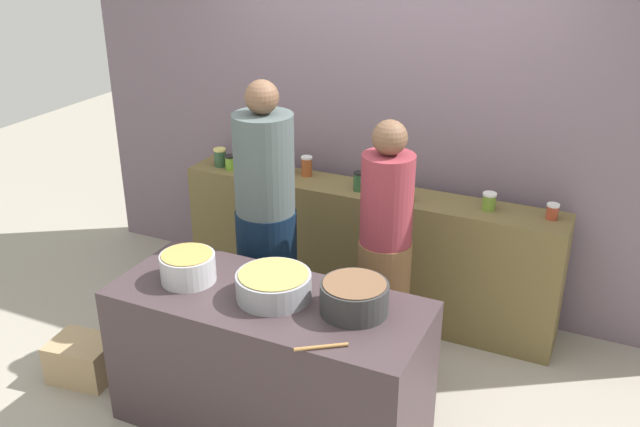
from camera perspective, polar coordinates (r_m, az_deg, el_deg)
name	(u,v)px	position (r m, az deg, el deg)	size (l,w,h in m)	color
ground	(296,393)	(4.39, -2.00, -14.37)	(12.00, 12.00, 0.00)	#9D9587
storefront_wall	(387,96)	(4.93, 5.51, 9.52)	(4.80, 0.12, 3.00)	slate
display_shelf	(365,250)	(4.98, 3.67, -2.99)	(2.70, 0.36, 0.93)	brown
prep_table	(270,363)	(3.93, -4.12, -12.04)	(1.70, 0.70, 0.83)	#3C2F32
preserve_jar_0	(220,157)	(5.24, -8.14, 4.55)	(0.09, 0.09, 0.14)	#2D4E32
preserve_jar_1	(231,162)	(5.17, -7.30, 4.15)	(0.08, 0.08, 0.11)	#659A27
preserve_jar_2	(253,163)	(5.11, -5.47, 4.10)	(0.07, 0.07, 0.12)	#315820
preserve_jar_3	(288,164)	(5.05, -2.61, 4.08)	(0.08, 0.08, 0.15)	#A9301B
preserve_jar_4	(307,166)	(5.00, -1.09, 3.88)	(0.08, 0.08, 0.14)	#9A4823
preserve_jar_5	(359,181)	(4.75, 3.19, 2.63)	(0.08, 0.08, 0.13)	#2E5530
preserve_jar_6	(394,188)	(4.67, 6.03, 2.05)	(0.07, 0.07, 0.11)	gold
preserve_jar_7	(408,193)	(4.62, 7.19, 1.69)	(0.07, 0.07, 0.11)	maroon
preserve_jar_8	(489,201)	(4.57, 13.60, 0.97)	(0.09, 0.09, 0.11)	olive
preserve_jar_9	(553,211)	(4.55, 18.40, 0.17)	(0.08, 0.08, 0.10)	#9A3A25
cooking_pot_left	(188,267)	(3.87, -10.70, -4.32)	(0.30, 0.30, 0.16)	#B7B7BC
cooking_pot_center	(274,286)	(3.66, -3.79, -5.89)	(0.39, 0.39, 0.14)	gray
cooking_pot_right	(354,298)	(3.53, 2.80, -6.85)	(0.35, 0.35, 0.16)	#2D2D2D
wooden_spoon	(321,347)	(3.29, 0.10, -10.81)	(0.02, 0.02, 0.26)	#9E703D
cook_with_tongs	(267,237)	(4.36, -4.38, -1.92)	(0.38, 0.38, 1.81)	black
cook_in_cap	(384,263)	(4.22, 5.27, -4.02)	(0.32, 0.32, 1.63)	brown
bread_crate	(83,359)	(4.67, -18.72, -11.18)	(0.38, 0.30, 0.26)	tan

